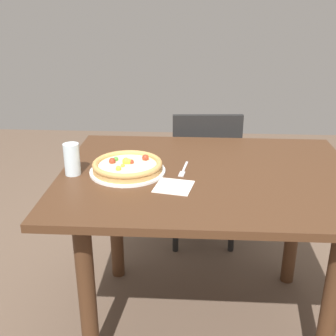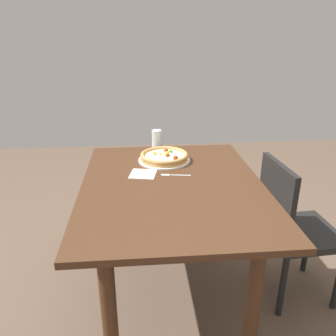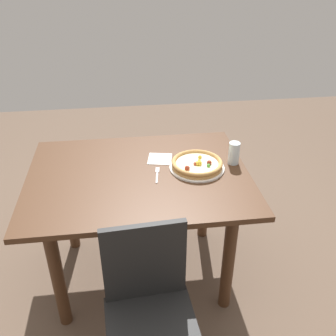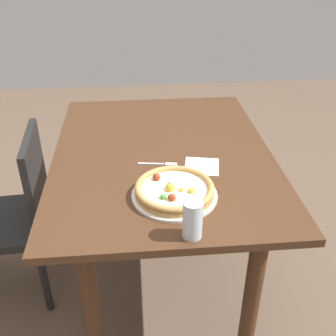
% 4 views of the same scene
% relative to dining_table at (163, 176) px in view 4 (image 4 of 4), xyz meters
% --- Properties ---
extents(ground_plane, '(6.00, 6.00, 0.00)m').
position_rel_dining_table_xyz_m(ground_plane, '(0.00, 0.00, -0.64)').
color(ground_plane, brown).
extents(dining_table, '(1.24, 0.95, 0.77)m').
position_rel_dining_table_xyz_m(dining_table, '(0.00, 0.00, 0.00)').
color(dining_table, '#472B19').
rests_on(dining_table, ground).
extents(chair_near, '(0.43, 0.43, 0.86)m').
position_rel_dining_table_xyz_m(chair_near, '(-0.00, -0.69, -0.17)').
color(chair_near, black).
rests_on(chair_near, ground).
extents(plate, '(0.32, 0.32, 0.01)m').
position_rel_dining_table_xyz_m(plate, '(0.34, 0.02, 0.13)').
color(plate, white).
rests_on(plate, dining_table).
extents(pizza, '(0.29, 0.29, 0.05)m').
position_rel_dining_table_xyz_m(pizza, '(0.34, 0.02, 0.15)').
color(pizza, tan).
rests_on(pizza, plate).
extents(fork, '(0.04, 0.17, 0.00)m').
position_rel_dining_table_xyz_m(fork, '(0.10, -0.01, 0.13)').
color(fork, silver).
rests_on(fork, dining_table).
extents(drinking_glass, '(0.07, 0.07, 0.13)m').
position_rel_dining_table_xyz_m(drinking_glass, '(0.56, 0.05, 0.19)').
color(drinking_glass, silver).
rests_on(drinking_glass, dining_table).
extents(napkin, '(0.16, 0.16, 0.00)m').
position_rel_dining_table_xyz_m(napkin, '(0.14, 0.15, 0.13)').
color(napkin, white).
rests_on(napkin, dining_table).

